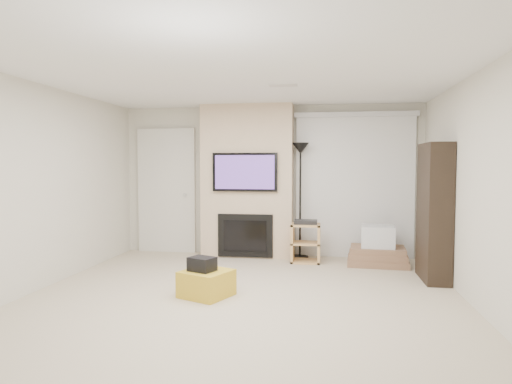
# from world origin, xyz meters

# --- Properties ---
(floor) EXTENTS (5.00, 5.50, 0.00)m
(floor) POSITION_xyz_m (0.00, 0.00, 0.00)
(floor) COLOR beige
(floor) RESTS_ON ground
(ceiling) EXTENTS (5.00, 5.50, 0.00)m
(ceiling) POSITION_xyz_m (0.00, 0.00, 2.50)
(ceiling) COLOR white
(ceiling) RESTS_ON wall_back
(wall_back) EXTENTS (5.00, 0.00, 2.50)m
(wall_back) POSITION_xyz_m (0.00, 2.75, 1.25)
(wall_back) COLOR silver
(wall_back) RESTS_ON ground
(wall_front) EXTENTS (5.00, 0.00, 2.50)m
(wall_front) POSITION_xyz_m (0.00, -2.75, 1.25)
(wall_front) COLOR silver
(wall_front) RESTS_ON ground
(wall_left) EXTENTS (0.00, 5.50, 2.50)m
(wall_left) POSITION_xyz_m (-2.50, 0.00, 1.25)
(wall_left) COLOR silver
(wall_left) RESTS_ON ground
(wall_right) EXTENTS (0.00, 5.50, 2.50)m
(wall_right) POSITION_xyz_m (2.50, 0.00, 1.25)
(wall_right) COLOR silver
(wall_right) RESTS_ON ground
(hvac_vent) EXTENTS (0.35, 0.18, 0.01)m
(hvac_vent) POSITION_xyz_m (0.40, 0.80, 2.50)
(hvac_vent) COLOR silver
(hvac_vent) RESTS_ON ceiling
(ottoman) EXTENTS (0.66, 0.66, 0.30)m
(ottoman) POSITION_xyz_m (-0.42, 0.16, 0.15)
(ottoman) COLOR gold
(ottoman) RESTS_ON floor
(black_bag) EXTENTS (0.34, 0.31, 0.16)m
(black_bag) POSITION_xyz_m (-0.46, 0.13, 0.38)
(black_bag) COLOR black
(black_bag) RESTS_ON ottoman
(fireplace_wall) EXTENTS (1.50, 0.47, 2.50)m
(fireplace_wall) POSITION_xyz_m (-0.35, 2.54, 1.24)
(fireplace_wall) COLOR beige
(fireplace_wall) RESTS_ON floor
(entry_door) EXTENTS (1.02, 0.11, 2.14)m
(entry_door) POSITION_xyz_m (-1.80, 2.71, 1.05)
(entry_door) COLOR silver
(entry_door) RESTS_ON floor
(vertical_blinds) EXTENTS (1.98, 0.10, 2.37)m
(vertical_blinds) POSITION_xyz_m (1.40, 2.70, 1.27)
(vertical_blinds) COLOR silver
(vertical_blinds) RESTS_ON floor
(floor_lamp) EXTENTS (0.28, 0.28, 1.87)m
(floor_lamp) POSITION_xyz_m (0.53, 2.50, 1.47)
(floor_lamp) COLOR black
(floor_lamp) RESTS_ON floor
(av_stand) EXTENTS (0.45, 0.38, 0.66)m
(av_stand) POSITION_xyz_m (0.63, 2.19, 0.35)
(av_stand) COLOR #DEAB69
(av_stand) RESTS_ON floor
(box_stack) EXTENTS (0.94, 0.74, 0.60)m
(box_stack) POSITION_xyz_m (1.72, 2.18, 0.23)
(box_stack) COLOR #90694E
(box_stack) RESTS_ON floor
(bookshelf) EXTENTS (0.30, 0.80, 1.80)m
(bookshelf) POSITION_xyz_m (2.34, 1.34, 0.90)
(bookshelf) COLOR black
(bookshelf) RESTS_ON floor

